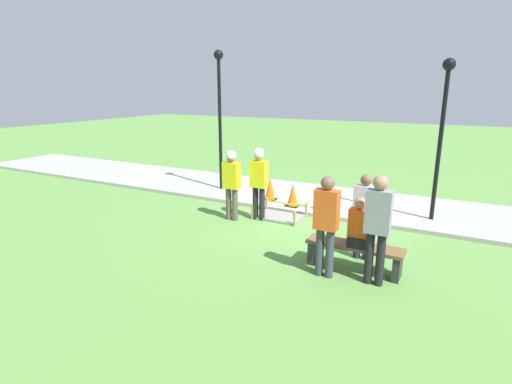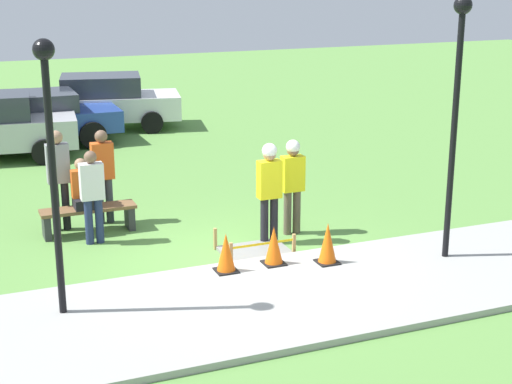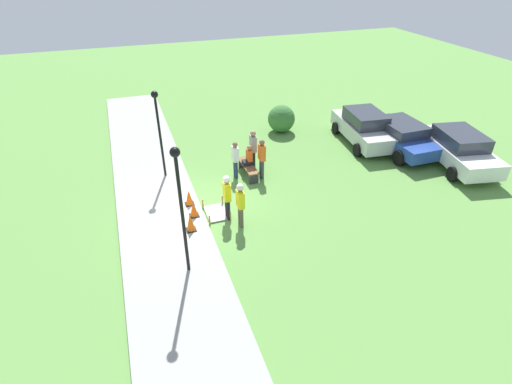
{
  "view_description": "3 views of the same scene",
  "coord_description": "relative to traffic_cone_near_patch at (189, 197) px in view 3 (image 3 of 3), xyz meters",
  "views": [
    {
      "loc": [
        -3.44,
        9.14,
        3.17
      ],
      "look_at": [
        0.85,
        1.06,
        0.77
      ],
      "focal_mm": 28.0,
      "sensor_mm": 36.0,
      "label": 1
    },
    {
      "loc": [
        -4.14,
        -11.04,
        4.69
      ],
      "look_at": [
        0.97,
        1.56,
        0.72
      ],
      "focal_mm": 55.0,
      "sensor_mm": 36.0,
      "label": 2
    },
    {
      "loc": [
        12.52,
        -2.14,
        8.62
      ],
      "look_at": [
        0.86,
        1.91,
        0.88
      ],
      "focal_mm": 28.0,
      "sensor_mm": 36.0,
      "label": 3
    }
  ],
  "objects": [
    {
      "name": "ground_plane",
      "position": [
        0.32,
        0.37,
        -0.4
      ],
      "size": [
        60.0,
        60.0,
        0.0
      ],
      "primitive_type": "plane",
      "color": "#5B8E42"
    },
    {
      "name": "sidewalk",
      "position": [
        0.32,
        -1.15,
        -0.35
      ],
      "size": [
        28.0,
        3.05,
        0.1
      ],
      "color": "#9E9E99",
      "rests_on": "ground_plane"
    },
    {
      "name": "wet_concrete_patch",
      "position": [
        0.81,
        0.84,
        -0.36
      ],
      "size": [
        1.17,
        0.82,
        0.38
      ],
      "color": "gray",
      "rests_on": "ground_plane"
    },
    {
      "name": "traffic_cone_near_patch",
      "position": [
        0.0,
        0.0,
        0.0
      ],
      "size": [
        0.34,
        0.34,
        0.62
      ],
      "color": "black",
      "rests_on": "sidewalk"
    },
    {
      "name": "traffic_cone_far_patch",
      "position": [
        0.81,
        0.01,
        0.0
      ],
      "size": [
        0.34,
        0.34,
        0.62
      ],
      "color": "black",
      "rests_on": "sidewalk"
    },
    {
      "name": "traffic_cone_sidewalk_edge",
      "position": [
        1.62,
        -0.27,
        0.02
      ],
      "size": [
        0.34,
        0.34,
        0.66
      ],
      "color": "black",
      "rests_on": "sidewalk"
    },
    {
      "name": "park_bench",
      "position": [
        -1.58,
        2.88,
        -0.06
      ],
      "size": [
        1.69,
        0.44,
        0.49
      ],
      "color": "#2D2D33",
      "rests_on": "ground_plane"
    },
    {
      "name": "person_seated_on_bench",
      "position": [
        -1.66,
        2.93,
        0.43
      ],
      "size": [
        0.36,
        0.44,
        0.89
      ],
      "color": "black",
      "rests_on": "park_bench"
    },
    {
      "name": "worker_supervisor",
      "position": [
        1.81,
        1.49,
        0.62
      ],
      "size": [
        0.4,
        0.25,
        1.73
      ],
      "color": "brown",
      "rests_on": "ground_plane"
    },
    {
      "name": "worker_assistant",
      "position": [
        1.22,
        1.18,
        0.66
      ],
      "size": [
        0.4,
        0.26,
        1.78
      ],
      "color": "black",
      "rests_on": "ground_plane"
    },
    {
      "name": "bystander_in_orange_shirt",
      "position": [
        -1.19,
        3.36,
        0.61
      ],
      "size": [
        0.4,
        0.23,
        1.77
      ],
      "color": "#383D47",
      "rests_on": "ground_plane"
    },
    {
      "name": "bystander_in_gray_shirt",
      "position": [
        -1.59,
        2.32,
        0.53
      ],
      "size": [
        0.4,
        0.22,
        1.65
      ],
      "color": "navy",
      "rests_on": "ground_plane"
    },
    {
      "name": "bystander_in_white_shirt",
      "position": [
        -2.01,
        3.26,
        0.66
      ],
      "size": [
        0.4,
        0.24,
        1.85
      ],
      "color": "black",
      "rests_on": "ground_plane"
    },
    {
      "name": "lamppost_near",
      "position": [
        3.54,
        -0.72,
        2.38
      ],
      "size": [
        0.28,
        0.28,
        4.13
      ],
      "color": "black",
      "rests_on": "sidewalk"
    },
    {
      "name": "lamppost_far",
      "position": [
        -2.58,
        -0.55,
        2.14
      ],
      "size": [
        0.28,
        0.28,
        3.7
      ],
      "color": "black",
      "rests_on": "sidewalk"
    },
    {
      "name": "parked_car_blue",
      "position": [
        -1.62,
        10.59,
        0.35
      ],
      "size": [
        4.49,
        2.16,
        1.42
      ],
      "rotation": [
        0.0,
        0.0,
        -0.0
      ],
      "color": "#28479E",
      "rests_on": "ground_plane"
    },
    {
      "name": "parked_car_silver",
      "position": [
        -2.87,
        9.38,
        0.42
      ],
      "size": [
        4.49,
        2.35,
        1.63
      ],
      "rotation": [
        0.0,
        0.0,
        -0.11
      ],
      "color": "#BCBCC1",
      "rests_on": "ground_plane"
    },
    {
      "name": "parked_car_white",
      "position": [
        0.53,
        12.09,
        0.4
      ],
      "size": [
        4.77,
        2.7,
        1.58
      ],
      "rotation": [
        0.0,
        0.0,
        -0.2
      ],
      "color": "white",
      "rests_on": "ground_plane"
    },
    {
      "name": "shrub_rounded_near",
      "position": [
        -5.51,
        6.02,
        0.31
      ],
      "size": [
        1.43,
        1.43,
        1.43
      ],
      "color": "#387033",
      "rests_on": "ground_plane"
    }
  ]
}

